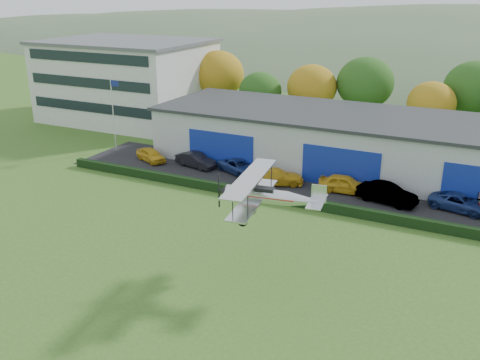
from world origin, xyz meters
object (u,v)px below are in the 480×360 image
at_px(office_block, 128,80).
at_px(car_0, 151,155).
at_px(flagpole, 114,108).
at_px(car_3, 276,176).
at_px(hangar, 358,142).
at_px(car_6, 460,203).
at_px(car_5, 387,194).
at_px(car_2, 240,167).
at_px(car_1, 196,160).
at_px(car_4, 345,184).
at_px(biplane, 266,195).

distance_m(office_block, car_0, 20.34).
xyz_separation_m(office_block, car_0, (13.63, -14.41, -4.50)).
relative_size(flagpole, car_3, 1.60).
bearing_deg(office_block, hangar, -12.01).
relative_size(hangar, office_block, 1.97).
distance_m(office_block, car_6, 45.62).
bearing_deg(car_0, car_3, -68.09).
height_order(office_block, car_5, office_block).
xyz_separation_m(car_0, car_2, (9.78, 0.67, 0.00)).
height_order(hangar, car_2, hangar).
relative_size(hangar, car_5, 8.28).
xyz_separation_m(hangar, office_block, (-33.00, 7.02, 2.56)).
distance_m(office_block, car_2, 27.52).
bearing_deg(car_2, car_6, -66.56).
bearing_deg(car_6, hangar, 67.91).
xyz_separation_m(car_0, car_6, (29.54, 0.39, 0.00)).
bearing_deg(hangar, car_0, -159.11).
relative_size(car_2, car_6, 1.00).
xyz_separation_m(office_block, car_1, (18.68, -13.96, -4.45)).
distance_m(flagpole, car_3, 20.03).
relative_size(flagpole, car_0, 2.06).
relative_size(office_block, car_5, 4.20).
height_order(car_3, car_4, car_4).
distance_m(car_0, car_3, 14.03).
distance_m(car_3, car_5, 9.94).
distance_m(car_2, car_5, 14.23).
bearing_deg(office_block, car_1, -36.77).
xyz_separation_m(car_3, biplane, (5.54, -15.11, 4.59)).
xyz_separation_m(car_2, biplane, (9.78, -16.31, 4.65)).
height_order(car_4, car_6, car_4).
xyz_separation_m(office_block, car_3, (27.65, -14.94, -4.44)).
bearing_deg(biplane, car_4, 79.45).
bearing_deg(car_6, car_0, 103.21).
distance_m(car_1, car_4, 15.12).
bearing_deg(flagpole, car_5, -3.88).
relative_size(car_3, car_4, 1.11).
bearing_deg(hangar, car_6, -34.55).
distance_m(flagpole, car_0, 7.00).
relative_size(car_4, biplane, 0.60).
xyz_separation_m(hangar, car_5, (4.59, -7.98, -1.80)).
height_order(car_0, car_5, car_5).
xyz_separation_m(flagpole, car_6, (35.06, -1.03, -4.07)).
distance_m(flagpole, car_5, 29.80).
relative_size(car_3, car_5, 1.02).
bearing_deg(car_0, car_2, -62.02).
height_order(flagpole, biplane, flagpole).
bearing_deg(car_0, biplane, -104.59).
bearing_deg(car_3, car_0, 64.82).
bearing_deg(car_4, office_block, 63.16).
bearing_deg(hangar, car_3, -124.06).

